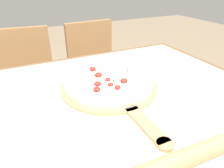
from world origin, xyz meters
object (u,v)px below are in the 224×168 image
at_px(pizza, 109,82).
at_px(rolling_pin, 196,154).
at_px(pizza_peel, 111,88).
at_px(chair_left, 28,83).
at_px(chair_right, 95,70).

height_order(pizza, rolling_pin, pizza).
relative_size(pizza_peel, pizza, 1.62).
relative_size(pizza, chair_left, 0.41).
xyz_separation_m(pizza_peel, chair_left, (-0.29, 0.75, -0.27)).
distance_m(pizza, rolling_pin, 0.43).
bearing_deg(rolling_pin, pizza, 94.52).
bearing_deg(pizza, chair_right, 73.52).
xyz_separation_m(pizza_peel, chair_right, (0.22, 0.75, -0.27)).
bearing_deg(chair_right, pizza_peel, -109.89).
height_order(chair_left, chair_right, same).
relative_size(pizza, rolling_pin, 0.75).
xyz_separation_m(rolling_pin, chair_right, (0.18, 1.17, -0.29)).
bearing_deg(chair_left, pizza, -62.90).
bearing_deg(pizza, pizza_peel, -89.10).
distance_m(rolling_pin, chair_left, 1.25).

